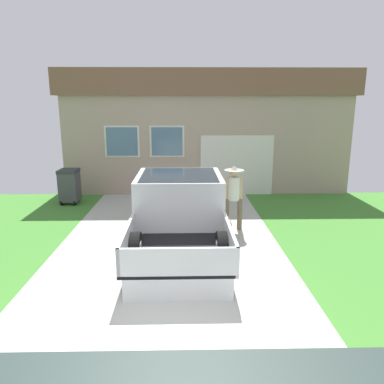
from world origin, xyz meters
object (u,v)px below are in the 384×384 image
person_with_hat (234,192)px  house_with_garage (203,127)px  handbag (226,227)px  wheeled_trash_bin (70,185)px  pickup_truck (179,211)px

person_with_hat → house_with_garage: (-0.44, 7.29, 1.24)m
person_with_hat → handbag: (-0.21, -0.24, -0.87)m
person_with_hat → handbag: bearing=48.8°
person_with_hat → wheeled_trash_bin: person_with_hat is taller
house_with_garage → person_with_hat: bearing=-86.5°
handbag → person_with_hat: bearing=49.2°
house_with_garage → wheeled_trash_bin: 6.73m
pickup_truck → house_with_garage: (0.97, 8.06, 1.53)m
handbag → house_with_garage: house_with_garage is taller
pickup_truck → wheeled_trash_bin: 5.11m
person_with_hat → handbag: 0.93m
house_with_garage → wheeled_trash_bin: bearing=-135.8°
house_with_garage → handbag: bearing=-88.2°
handbag → house_with_garage: bearing=91.8°
house_with_garage → wheeled_trash_bin: size_ratio=9.43×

